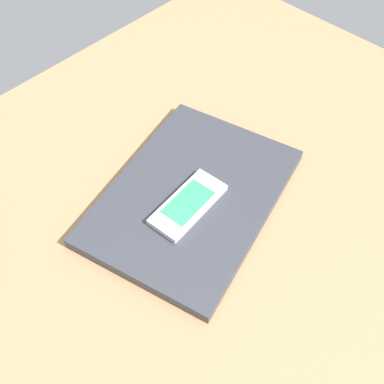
# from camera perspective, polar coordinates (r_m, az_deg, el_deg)

# --- Properties ---
(desk_surface) EXTENTS (1.20, 0.80, 0.03)m
(desk_surface) POSITION_cam_1_polar(r_m,az_deg,el_deg) (0.68, -4.71, -5.10)
(desk_surface) COLOR #9E7751
(desk_surface) RESTS_ON ground
(laptop_closed) EXTENTS (0.36, 0.29, 0.02)m
(laptop_closed) POSITION_cam_1_polar(r_m,az_deg,el_deg) (0.69, 0.00, -0.55)
(laptop_closed) COLOR #33353D
(laptop_closed) RESTS_ON desk_surface
(cell_phone_on_laptop) EXTENTS (0.12, 0.06, 0.01)m
(cell_phone_on_laptop) POSITION_cam_1_polar(r_m,az_deg,el_deg) (0.66, -0.46, -1.49)
(cell_phone_on_laptop) COLOR silver
(cell_phone_on_laptop) RESTS_ON laptop_closed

